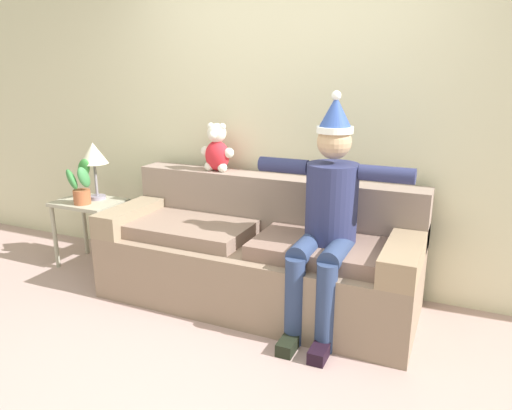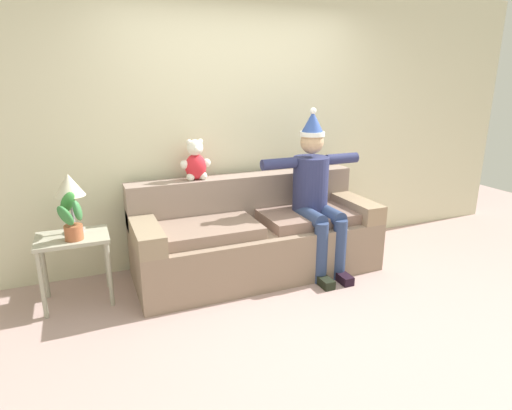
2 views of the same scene
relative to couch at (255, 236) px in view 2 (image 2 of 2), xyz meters
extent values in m
plane|color=#B5948F|center=(0.00, -1.03, -0.35)|extent=(10.00, 10.00, 0.00)
cube|color=beige|center=(0.00, 0.52, 1.00)|extent=(7.00, 0.10, 2.70)
cube|color=gray|center=(0.00, -0.05, -0.11)|extent=(2.29, 0.89, 0.47)
cube|color=gray|center=(0.00, 0.27, 0.33)|extent=(2.29, 0.24, 0.42)
cube|color=gray|center=(-1.04, -0.05, 0.21)|extent=(0.22, 0.89, 0.17)
cube|color=#9B8266|center=(1.04, -0.05, 0.21)|extent=(0.22, 0.89, 0.17)
cube|color=gray|center=(-0.52, -0.10, 0.17)|extent=(0.92, 0.62, 0.10)
cube|color=#85695D|center=(0.52, -0.10, 0.17)|extent=(0.92, 0.62, 0.10)
cylinder|color=navy|center=(0.55, -0.07, 0.48)|extent=(0.34, 0.34, 0.52)
sphere|color=tan|center=(0.55, -0.07, 0.88)|extent=(0.22, 0.22, 0.22)
cylinder|color=white|center=(0.55, -0.07, 0.96)|extent=(0.23, 0.23, 0.04)
cone|color=#304D9E|center=(0.55, -0.07, 1.07)|extent=(0.21, 0.21, 0.20)
sphere|color=white|center=(0.55, -0.07, 1.17)|extent=(0.06, 0.06, 0.06)
cylinder|color=navy|center=(0.45, -0.27, 0.22)|extent=(0.14, 0.40, 0.14)
cylinder|color=navy|center=(0.45, -0.47, -0.06)|extent=(0.13, 0.13, 0.57)
cube|color=black|center=(0.45, -0.55, -0.31)|extent=(0.10, 0.24, 0.08)
cylinder|color=navy|center=(0.65, -0.27, 0.22)|extent=(0.14, 0.40, 0.14)
cylinder|color=navy|center=(0.65, -0.47, -0.06)|extent=(0.13, 0.13, 0.57)
cube|color=black|center=(0.65, -0.55, -0.31)|extent=(0.10, 0.24, 0.08)
cylinder|color=navy|center=(0.21, -0.07, 0.70)|extent=(0.34, 0.10, 0.10)
cylinder|color=navy|center=(0.89, -0.07, 0.70)|extent=(0.34, 0.10, 0.10)
ellipsoid|color=red|center=(-0.49, 0.27, 0.66)|extent=(0.20, 0.16, 0.24)
sphere|color=white|center=(-0.49, 0.27, 0.84)|extent=(0.15, 0.15, 0.15)
sphere|color=white|center=(-0.49, 0.21, 0.83)|extent=(0.07, 0.07, 0.07)
sphere|color=white|center=(-0.54, 0.27, 0.90)|extent=(0.05, 0.05, 0.05)
sphere|color=white|center=(-0.43, 0.27, 0.90)|extent=(0.05, 0.05, 0.05)
sphere|color=white|center=(-0.59, 0.27, 0.69)|extent=(0.08, 0.08, 0.08)
sphere|color=white|center=(-0.55, 0.24, 0.58)|extent=(0.08, 0.08, 0.08)
sphere|color=white|center=(-0.38, 0.27, 0.69)|extent=(0.08, 0.08, 0.08)
sphere|color=white|center=(-0.43, 0.24, 0.58)|extent=(0.08, 0.08, 0.08)
cube|color=#A9A792|center=(-1.61, 0.00, 0.22)|extent=(0.56, 0.42, 0.03)
cylinder|color=#A9A792|center=(-1.86, -0.18, -0.07)|extent=(0.04, 0.04, 0.56)
cylinder|color=#A9A792|center=(-1.36, -0.18, -0.07)|extent=(0.04, 0.04, 0.56)
cylinder|color=#A9A792|center=(-1.86, 0.18, -0.07)|extent=(0.04, 0.04, 0.56)
cylinder|color=#A9A792|center=(-1.36, 0.18, -0.07)|extent=(0.04, 0.04, 0.56)
cylinder|color=gray|center=(-1.58, 0.08, 0.25)|extent=(0.14, 0.14, 0.03)
cylinder|color=gray|center=(-1.58, 0.08, 0.41)|extent=(0.02, 0.02, 0.28)
cone|color=beige|center=(-1.58, 0.08, 0.64)|extent=(0.24, 0.24, 0.18)
cylinder|color=#A85A37|center=(-1.59, -0.09, 0.29)|extent=(0.14, 0.14, 0.12)
ellipsoid|color=#3D8447|center=(-1.54, -0.10, 0.47)|extent=(0.09, 0.15, 0.21)
ellipsoid|color=#39873A|center=(-1.60, -0.02, 0.52)|extent=(0.17, 0.11, 0.21)
ellipsoid|color=#357A3B|center=(-1.63, -0.14, 0.45)|extent=(0.18, 0.11, 0.21)
camera|label=1|loc=(1.33, -3.02, 1.32)|focal=33.50mm
camera|label=2|loc=(-1.48, -3.57, 1.46)|focal=30.07mm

